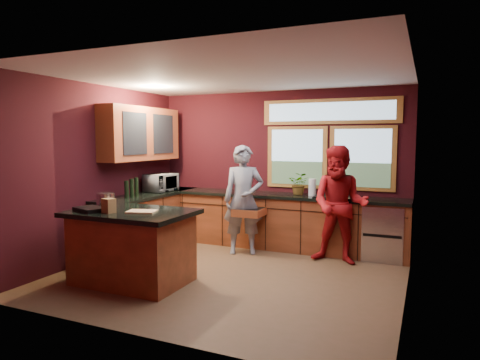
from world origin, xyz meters
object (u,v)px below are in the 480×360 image
Objects in this scene: cutting_board at (142,211)px; island at (132,246)px; person_red at (340,205)px; person_grey at (244,200)px; stock_pot at (106,200)px.

island is at bearing 165.96° from cutting_board.
person_red reaches higher than cutting_board.
person_red is (1.54, 0.06, 0.00)m from person_grey.
person_grey reaches higher than stock_pot.
cutting_board is at bearing -14.93° from stock_pot.
person_grey reaches higher than cutting_board.
person_red is 7.37× the size of stock_pot.
cutting_board is (-0.55, -1.95, 0.07)m from person_grey.
person_grey is at bearing 74.24° from cutting_board.
stock_pot is (-0.75, 0.20, 0.08)m from cutting_board.
stock_pot is (-1.30, -1.75, 0.15)m from person_grey.
person_grey is (0.75, 1.90, 0.40)m from island.
cutting_board is at bearing -130.64° from person_grey.
island is 4.43× the size of cutting_board.
island is at bearing -15.26° from stock_pot.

